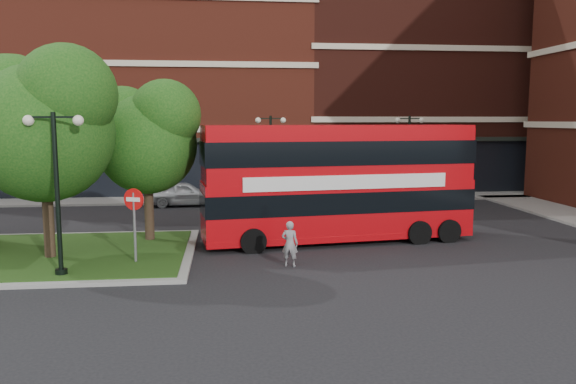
{
  "coord_description": "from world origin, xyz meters",
  "views": [
    {
      "loc": [
        -0.5,
        -16.94,
        4.76
      ],
      "look_at": [
        1.86,
        4.43,
        2.0
      ],
      "focal_mm": 35.0,
      "sensor_mm": 36.0,
      "label": 1
    }
  ],
  "objects": [
    {
      "name": "pavement_far",
      "position": [
        0.0,
        16.5,
        0.06
      ],
      "size": [
        44.0,
        3.0,
        0.12
      ],
      "primitive_type": "cube",
      "color": "slate",
      "rests_on": "ground"
    },
    {
      "name": "tree_island_east",
      "position": [
        -3.58,
        5.06,
        4.24
      ],
      "size": [
        4.46,
        3.9,
        6.29
      ],
      "color": "#2D2116",
      "rests_on": "ground"
    },
    {
      "name": "ground",
      "position": [
        0.0,
        0.0,
        0.0
      ],
      "size": [
        120.0,
        120.0,
        0.0
      ],
      "primitive_type": "plane",
      "color": "black",
      "rests_on": "ground"
    },
    {
      "name": "terrace_far_right",
      "position": [
        14.0,
        24.0,
        8.0
      ],
      "size": [
        18.0,
        12.0,
        16.0
      ],
      "primitive_type": "cube",
      "color": "#471911",
      "rests_on": "ground"
    },
    {
      "name": "lamp_far_left",
      "position": [
        2.0,
        14.5,
        2.83
      ],
      "size": [
        1.72,
        0.36,
        5.0
      ],
      "color": "black",
      "rests_on": "ground"
    },
    {
      "name": "car_white",
      "position": [
        3.0,
        14.5,
        0.7
      ],
      "size": [
        4.35,
        1.8,
        1.4
      ],
      "primitive_type": "imported",
      "rotation": [
        0.0,
        0.0,
        1.65
      ],
      "color": "silver",
      "rests_on": "ground"
    },
    {
      "name": "no_entry_sign",
      "position": [
        -3.5,
        1.5,
        1.83
      ],
      "size": [
        0.67,
        0.34,
        2.57
      ],
      "rotation": [
        0.0,
        0.0,
        -0.42
      ],
      "color": "slate",
      "rests_on": "ground"
    },
    {
      "name": "bus",
      "position": [
        3.82,
        4.48,
        2.63
      ],
      "size": [
        10.72,
        3.71,
        4.01
      ],
      "rotation": [
        0.0,
        0.0,
        0.13
      ],
      "color": "#B1070C",
      "rests_on": "ground"
    },
    {
      "name": "lamp_far_right",
      "position": [
        10.0,
        14.5,
        2.83
      ],
      "size": [
        1.72,
        0.36,
        5.0
      ],
      "color": "black",
      "rests_on": "ground"
    },
    {
      "name": "tree_island_west",
      "position": [
        -6.6,
        2.58,
        4.79
      ],
      "size": [
        5.4,
        4.71,
        7.21
      ],
      "color": "#2D2116",
      "rests_on": "ground"
    },
    {
      "name": "lamp_island",
      "position": [
        -5.5,
        0.2,
        2.83
      ],
      "size": [
        1.72,
        0.36,
        5.0
      ],
      "color": "black",
      "rests_on": "ground"
    },
    {
      "name": "woman",
      "position": [
        1.53,
        0.89,
        0.75
      ],
      "size": [
        0.63,
        0.51,
        1.51
      ],
      "primitive_type": "imported",
      "rotation": [
        0.0,
        0.0,
        2.82
      ],
      "color": "gray",
      "rests_on": "ground"
    },
    {
      "name": "traffic_island",
      "position": [
        -8.0,
        3.0,
        0.07
      ],
      "size": [
        12.6,
        7.6,
        0.15
      ],
      "color": "gray",
      "rests_on": "ground"
    },
    {
      "name": "car_silver",
      "position": [
        -2.9,
        14.5,
        0.69
      ],
      "size": [
        4.13,
        1.77,
        1.39
      ],
      "primitive_type": "imported",
      "rotation": [
        0.0,
        0.0,
        1.6
      ],
      "color": "#A5A9AC",
      "rests_on": "ground"
    },
    {
      "name": "terrace_far_left",
      "position": [
        -8.0,
        24.0,
        7.0
      ],
      "size": [
        26.0,
        12.0,
        14.0
      ],
      "primitive_type": "cube",
      "color": "maroon",
      "rests_on": "ground"
    }
  ]
}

